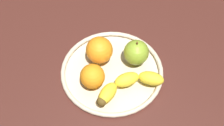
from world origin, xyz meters
TOP-DOWN VIEW (x-y plane):
  - ground_plane at (0.00, 0.00)cm, footprint 122.03×122.03cm
  - fruit_bowl at (0.00, 0.00)cm, footprint 28.09×28.09cm
  - banana at (0.20, 7.16)cm, footprint 19.44×9.71cm
  - apple at (-7.18, 1.20)cm, footprint 6.89×6.89cm
  - orange_center at (0.56, -5.09)cm, footprint 7.39×7.39cm
  - orange_back_right at (6.63, 0.65)cm, footprint 6.50×6.50cm

SIDE VIEW (x-z plane):
  - ground_plane at x=0.00cm, z-range -4.00..0.00cm
  - fruit_bowl at x=0.00cm, z-range 0.02..1.82cm
  - banana at x=0.20cm, z-range 1.80..5.43cm
  - orange_back_right at x=6.63cm, z-range 1.80..8.30cm
  - apple at x=-7.18cm, z-range 1.40..9.10cm
  - orange_center at x=0.56cm, z-range 1.80..9.19cm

